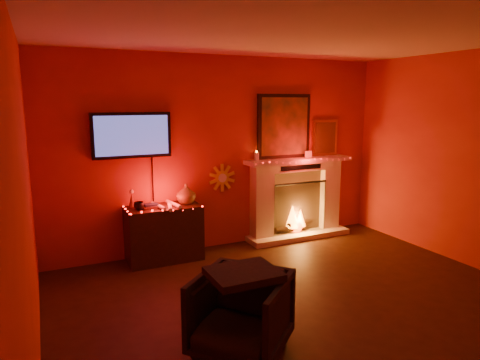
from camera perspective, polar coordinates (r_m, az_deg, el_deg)
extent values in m
plane|color=black|center=(4.39, 11.72, -18.02)|extent=(5.00, 5.00, 0.00)
plane|color=#BFB6A8|center=(3.91, 13.28, 19.36)|extent=(5.00, 5.00, 0.00)
plane|color=#A9261B|center=(6.08, -2.07, 3.61)|extent=(5.00, 0.00, 5.00)
plane|color=#A9261B|center=(3.14, -26.85, -4.11)|extent=(0.00, 5.00, 5.00)
cube|color=beige|center=(6.72, 7.81, -7.26)|extent=(1.65, 0.40, 0.08)
cube|color=beige|center=(6.36, 2.94, -3.38)|extent=(0.30, 0.22, 0.95)
cube|color=beige|center=(6.99, 11.65, -2.30)|extent=(0.30, 0.22, 0.95)
cube|color=beige|center=(6.55, 7.62, 1.82)|extent=(1.50, 0.22, 0.14)
cube|color=beige|center=(6.49, 7.92, 2.62)|extent=(1.72, 0.34, 0.06)
cube|color=#936F56|center=(6.71, 7.23, -2.72)|extent=(0.90, 0.10, 0.95)
cube|color=black|center=(6.58, 8.05, -3.76)|extent=(0.90, 0.02, 0.78)
cylinder|color=black|center=(6.69, 6.83, -6.43)|extent=(0.55, 0.09, 0.09)
cylinder|color=black|center=(6.78, 8.05, -5.69)|extent=(0.51, 0.18, 0.08)
cone|color=orange|center=(6.65, 7.01, -4.83)|extent=(0.20, 0.20, 0.34)
cone|color=orange|center=(6.74, 8.04, -4.99)|extent=(0.16, 0.16, 0.26)
sphere|color=#FF3F07|center=(6.74, 7.56, -6.15)|extent=(0.18, 0.18, 0.18)
cube|color=black|center=(6.45, 5.88, 7.12)|extent=(0.88, 0.05, 0.95)
cube|color=#B85418|center=(6.43, 6.00, 7.11)|extent=(0.78, 0.01, 0.85)
cube|color=#BE8037|center=(6.88, 11.21, 5.56)|extent=(0.46, 0.04, 0.56)
cube|color=olive|center=(6.87, 11.32, 5.55)|extent=(0.38, 0.01, 0.48)
cylinder|color=beige|center=(6.17, 2.23, 3.15)|extent=(0.07, 0.07, 0.12)
cube|color=beige|center=(6.60, 9.11, 3.42)|extent=(0.12, 0.01, 0.10)
cube|color=black|center=(5.62, -14.23, 5.80)|extent=(1.00, 0.06, 0.58)
cube|color=#454FB1|center=(5.59, -14.16, 5.78)|extent=(0.92, 0.01, 0.50)
cylinder|color=black|center=(5.77, -11.55, -0.19)|extent=(0.02, 0.02, 0.66)
cylinder|color=gold|center=(6.09, -2.40, 0.29)|extent=(0.20, 0.03, 0.20)
cylinder|color=beige|center=(6.08, -2.35, 0.27)|extent=(0.13, 0.01, 0.13)
cube|color=black|center=(5.75, -10.11, -7.01)|extent=(0.96, 0.48, 0.73)
imported|color=brown|center=(5.73, -7.20, -1.82)|extent=(0.26, 0.26, 0.27)
imported|color=black|center=(5.52, -13.32, -3.40)|extent=(0.13, 0.13, 0.10)
cylinder|color=beige|center=(5.58, -10.80, -3.44)|extent=(0.11, 0.38, 0.05)
cylinder|color=beige|center=(5.52, -9.32, -3.53)|extent=(0.14, 0.38, 0.05)
cylinder|color=beige|center=(5.65, -8.84, -3.18)|extent=(0.11, 0.38, 0.05)
cube|color=#511D17|center=(5.59, -11.84, -3.54)|extent=(0.20, 0.14, 0.03)
cube|color=#20334C|center=(5.59, -11.77, -3.24)|extent=(0.17, 0.12, 0.02)
imported|color=black|center=(3.72, 0.11, -17.41)|extent=(1.04, 1.04, 0.68)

